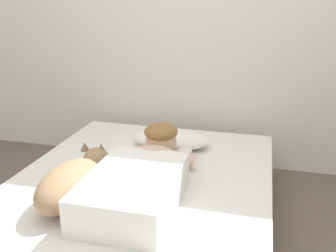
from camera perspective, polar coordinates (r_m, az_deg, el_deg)
The scene contains 7 objects.
back_wall at distance 2.97m, azimuth 5.34°, elevation 17.77°, with size 4.72×0.12×2.50m.
bed at distance 2.18m, azimuth -4.65°, elevation -12.80°, with size 1.49×2.00×0.33m.
pillow at distance 2.58m, azimuth 0.47°, elevation -1.97°, with size 0.52×0.32×0.11m, color white.
person_lying at distance 1.95m, azimuth -3.92°, elevation -7.50°, with size 0.43×0.92×0.27m.
dog at distance 1.95m, azimuth -14.19°, elevation -8.16°, with size 0.26×0.57×0.21m.
coffee_cup at distance 2.36m, azimuth 2.59°, elevation -4.49°, with size 0.12×0.09×0.07m.
cell_phone at distance 2.05m, azimuth -5.21°, elevation -9.34°, with size 0.07×0.14×0.01m, color black.
Camera 1 is at (0.49, -1.44, 1.31)m, focal length 40.13 mm.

